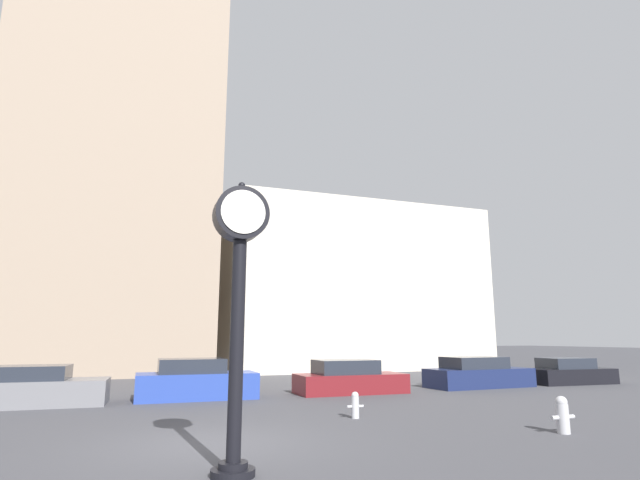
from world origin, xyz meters
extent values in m
plane|color=#424247|center=(0.00, 0.00, 0.00)|extent=(200.00, 200.00, 0.00)
cube|color=gray|center=(-3.41, 24.00, 17.90)|extent=(12.40, 12.00, 35.81)
cube|color=beige|center=(12.84, 24.00, 5.61)|extent=(18.11, 12.00, 11.23)
cylinder|color=black|center=(0.02, -2.55, 0.06)|extent=(0.70, 0.70, 0.12)
cylinder|color=black|center=(0.02, -2.55, 0.17)|extent=(0.47, 0.47, 0.10)
cylinder|color=black|center=(0.02, -2.55, 1.98)|extent=(0.23, 0.23, 3.52)
cylinder|color=black|center=(0.02, -2.55, 4.20)|extent=(0.92, 0.41, 0.92)
cylinder|color=white|center=(0.02, -2.77, 4.20)|extent=(0.76, 0.02, 0.76)
cylinder|color=white|center=(0.02, -2.33, 4.20)|extent=(0.76, 0.02, 0.76)
sphere|color=black|center=(0.02, -2.55, 4.72)|extent=(0.12, 0.12, 0.12)
cube|color=slate|center=(-4.49, 7.71, 0.40)|extent=(4.48, 2.00, 0.80)
cube|color=#232833|center=(-4.71, 7.72, 1.03)|extent=(2.49, 1.71, 0.45)
cube|color=#28429E|center=(0.62, 7.92, 0.45)|extent=(4.17, 1.85, 0.89)
cube|color=#232833|center=(0.41, 7.92, 1.14)|extent=(2.30, 1.62, 0.50)
cube|color=maroon|center=(6.48, 7.74, 0.37)|extent=(4.28, 1.84, 0.74)
cube|color=#232833|center=(6.27, 7.74, 1.00)|extent=(2.36, 1.61, 0.54)
cube|color=#19234C|center=(12.74, 8.01, 0.40)|extent=(4.84, 2.06, 0.80)
cube|color=#232833|center=(12.50, 8.00, 1.05)|extent=(2.69, 1.73, 0.50)
cube|color=black|center=(17.81, 7.93, 0.35)|extent=(4.14, 1.90, 0.70)
cube|color=#232833|center=(17.61, 7.94, 0.94)|extent=(2.30, 1.61, 0.48)
cylinder|color=#B7B7BC|center=(7.69, -1.55, 0.32)|extent=(0.28, 0.28, 0.64)
sphere|color=#B7B7BC|center=(7.69, -1.55, 0.69)|extent=(0.26, 0.26, 0.26)
cylinder|color=#B7B7BC|center=(7.47, -1.55, 0.35)|extent=(0.18, 0.10, 0.10)
cylinder|color=#B7B7BC|center=(7.92, -1.55, 0.35)|extent=(0.18, 0.10, 0.10)
cylinder|color=#B7B7BC|center=(4.14, 2.03, 0.28)|extent=(0.21, 0.21, 0.56)
sphere|color=#B7B7BC|center=(4.14, 2.03, 0.59)|extent=(0.20, 0.20, 0.20)
cylinder|color=#B7B7BC|center=(3.97, 2.03, 0.31)|extent=(0.13, 0.07, 0.07)
cylinder|color=#B7B7BC|center=(4.31, 2.03, 0.31)|extent=(0.13, 0.07, 0.07)
camera|label=1|loc=(-1.54, -10.82, 2.13)|focal=28.00mm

